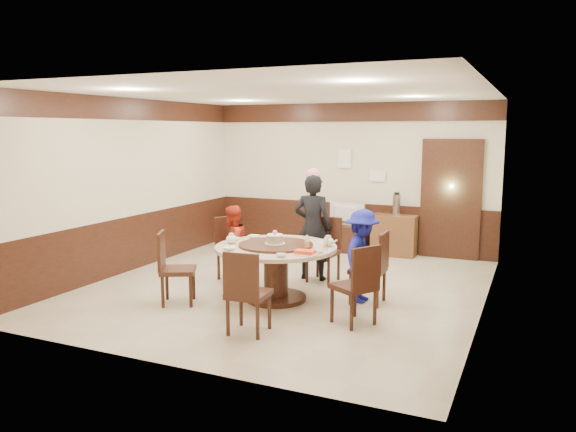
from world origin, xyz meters
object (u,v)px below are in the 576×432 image
at_px(person_red, 232,244).
at_px(tv_stand, 345,238).
at_px(shrimp_platter, 305,253).
at_px(person_standing, 313,227).
at_px(birthday_cake, 275,239).
at_px(television, 345,214).
at_px(thermos, 397,205).
at_px(banquet_table, 276,262).
at_px(person_blue, 362,256).
at_px(side_cabinet, 394,235).

height_order(person_red, tv_stand, person_red).
relative_size(person_red, shrimp_platter, 3.91).
relative_size(person_standing, shrimp_platter, 5.44).
bearing_deg(person_standing, birthday_cake, 83.16).
bearing_deg(person_red, tv_stand, 169.13).
distance_m(television, thermos, 1.00).
xyz_separation_m(banquet_table, thermos, (0.83, 3.40, 0.41)).
height_order(banquet_table, television, television).
bearing_deg(television, person_red, 84.22).
bearing_deg(tv_stand, shrimp_platter, -79.20).
xyz_separation_m(birthday_cake, television, (-0.13, 3.38, -0.13)).
bearing_deg(person_standing, thermos, -113.87).
distance_m(person_standing, person_blue, 1.32).
distance_m(side_cabinet, thermos, 0.57).
bearing_deg(television, thermos, -167.12).
bearing_deg(birthday_cake, television, 92.23).
relative_size(person_red, birthday_cake, 4.32).
relative_size(banquet_table, person_standing, 1.01).
xyz_separation_m(person_standing, person_blue, (1.03, -0.81, -0.19)).
relative_size(person_standing, side_cabinet, 2.04).
relative_size(television, thermos, 1.94).
xyz_separation_m(television, side_cabinet, (0.94, 0.03, -0.34)).
bearing_deg(person_standing, person_red, 28.35).
xyz_separation_m(person_standing, television, (-0.19, 2.15, -0.10)).
height_order(person_red, television, person_red).
relative_size(banquet_table, thermos, 4.32).
bearing_deg(banquet_table, person_blue, 20.77).
distance_m(person_standing, birthday_cake, 1.24).
distance_m(birthday_cake, shrimp_platter, 0.68).
height_order(person_red, birthday_cake, person_red).
relative_size(person_blue, thermos, 3.30).
height_order(person_blue, tv_stand, person_blue).
bearing_deg(person_standing, shrimp_platter, 104.09).
height_order(shrimp_platter, television, television).
distance_m(person_standing, shrimp_platter, 1.67).
bearing_deg(banquet_table, side_cabinet, 76.65).
height_order(banquet_table, thermos, thermos).
bearing_deg(person_red, side_cabinet, 153.68).
relative_size(person_standing, thermos, 4.29).
distance_m(birthday_cake, thermos, 3.51).
distance_m(banquet_table, person_standing, 1.25).
height_order(shrimp_platter, tv_stand, shrimp_platter).
distance_m(person_red, birthday_cake, 1.17).
xyz_separation_m(person_blue, birthday_cake, (-1.09, -0.42, 0.22)).
relative_size(person_red, person_blue, 0.94).
bearing_deg(birthday_cake, side_cabinet, 76.58).
bearing_deg(tv_stand, thermos, 1.77).
bearing_deg(person_red, thermos, 153.29).
height_order(shrimp_platter, thermos, thermos).
bearing_deg(side_cabinet, person_standing, -109.13).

